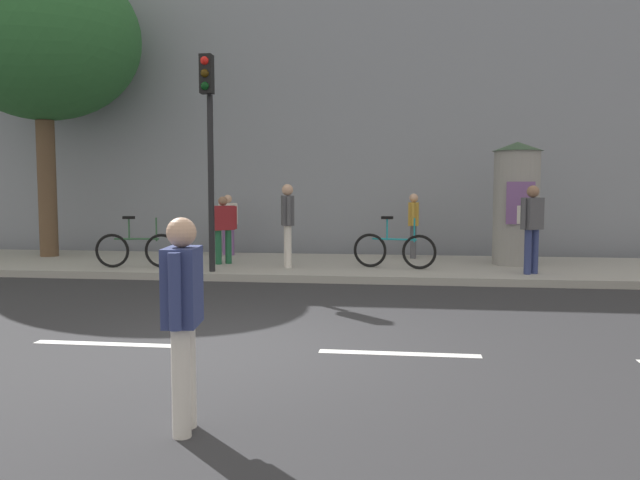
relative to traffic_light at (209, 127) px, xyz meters
The scene contains 15 objects.
ground_plane 6.39m from the traffic_light, 68.48° to the right, with size 80.00×80.00×0.00m, color #2B2B2D.
sidewalk_curb 4.01m from the traffic_light, 40.40° to the left, with size 36.00×4.00×0.15m, color #9E9B93.
lane_markings 6.39m from the traffic_light, 68.48° to the right, with size 25.80×0.16×0.01m.
building_backdrop 7.16m from the traffic_light, 73.00° to the left, with size 36.00×5.00×8.34m, color gray.
traffic_light is the anchor object (origin of this frame).
poster_column 6.79m from the traffic_light, 18.52° to the left, with size 1.08×1.08×2.68m.
street_tree 5.86m from the traffic_light, 154.14° to the left, with size 4.64×4.64×7.26m.
pedestrian_in_light_jacket 8.28m from the traffic_light, 74.28° to the right, with size 0.28×0.57×1.63m.
pedestrian_with_backpack 5.48m from the traffic_light, 37.14° to the left, with size 0.26×0.59×1.54m.
pedestrian_tallest 3.76m from the traffic_light, 99.44° to the left, with size 0.54×0.48×1.51m.
pedestrian_with_bag 2.41m from the traffic_light, 95.59° to the left, with size 0.54×0.53×1.49m.
pedestrian_in_dark_shirt 2.50m from the traffic_light, 34.72° to the left, with size 0.34×0.55×1.76m.
pedestrian_near_pole 6.59m from the traffic_light, ahead, with size 0.51×0.51×1.73m.
bicycle_leaning 4.54m from the traffic_light, 16.73° to the left, with size 1.75×0.42×1.09m.
bicycle_upright 3.08m from the traffic_light, 164.46° to the left, with size 1.76×0.27×1.09m.
Camera 1 is at (1.73, -7.00, 1.86)m, focal length 35.66 mm.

